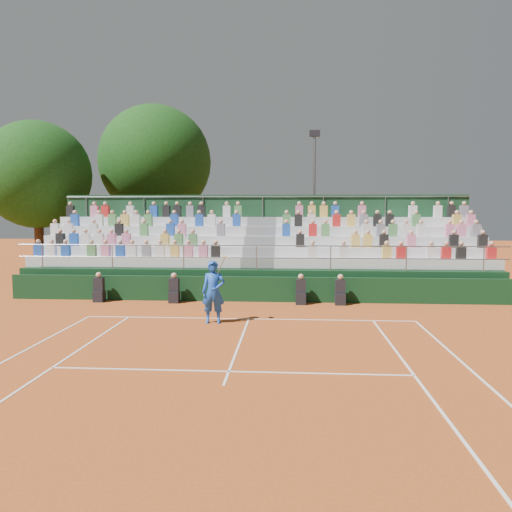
# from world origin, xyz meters

# --- Properties ---
(ground) EXTENTS (90.00, 90.00, 0.00)m
(ground) POSITION_xyz_m (0.00, 0.00, 0.00)
(ground) COLOR #B1501D
(ground) RESTS_ON ground
(courtside_wall) EXTENTS (20.00, 0.15, 1.00)m
(courtside_wall) POSITION_xyz_m (0.00, 3.20, 0.50)
(courtside_wall) COLOR black
(courtside_wall) RESTS_ON ground
(line_officials) EXTENTS (9.91, 0.40, 1.19)m
(line_officials) POSITION_xyz_m (-1.08, 2.75, 0.48)
(line_officials) COLOR black
(line_officials) RESTS_ON ground
(grandstand) EXTENTS (20.00, 5.20, 4.40)m
(grandstand) POSITION_xyz_m (-0.01, 6.44, 1.09)
(grandstand) COLOR black
(grandstand) RESTS_ON ground
(tennis_player) EXTENTS (0.91, 0.52, 2.22)m
(tennis_player) POSITION_xyz_m (-1.09, -0.67, 1.02)
(tennis_player) COLOR blue
(tennis_player) RESTS_ON ground
(tree_west) EXTENTS (5.90, 5.90, 8.53)m
(tree_west) POSITION_xyz_m (-12.62, 10.53, 5.57)
(tree_west) COLOR #352113
(tree_west) RESTS_ON ground
(tree_east) EXTENTS (6.98, 6.98, 10.16)m
(tree_east) POSITION_xyz_m (-7.09, 14.69, 6.66)
(tree_east) COLOR #352113
(tree_east) RESTS_ON ground
(floodlight_mast) EXTENTS (0.60, 0.25, 8.15)m
(floodlight_mast) POSITION_xyz_m (2.72, 12.55, 4.75)
(floodlight_mast) COLOR gray
(floodlight_mast) RESTS_ON ground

